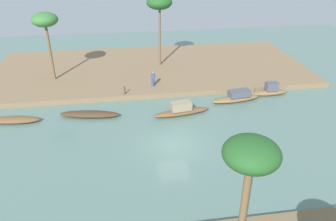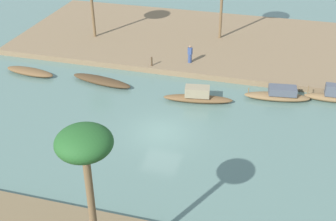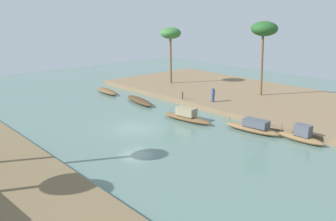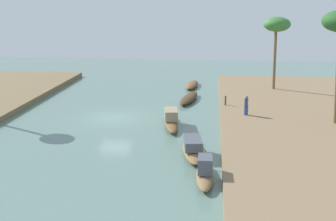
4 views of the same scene
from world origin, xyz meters
name	(u,v)px [view 2 (image 2 of 4)]	position (x,y,z in m)	size (l,w,h in m)	color
river_water	(161,133)	(0.00, 0.00, 0.00)	(69.26, 69.26, 0.00)	slate
riverbank_left	(207,41)	(0.00, -16.39, 0.25)	(36.48, 15.87, 0.50)	#846B4C
sampan_upstream_small	(279,95)	(-7.34, -6.68, 0.43)	(5.03, 1.78, 1.12)	brown
sampan_midstream	(101,81)	(6.66, -5.60, 0.27)	(5.50, 2.07, 0.54)	#47331E
sampan_downstream_large	(331,96)	(-11.16, -7.54, 0.47)	(3.82, 1.00, 1.38)	brown
sampan_with_red_awning	(30,72)	(13.14, -5.56, 0.27)	(4.65, 1.63, 0.54)	brown
sampan_foreground	(198,96)	(-1.49, -4.75, 0.46)	(5.33, 1.79, 1.27)	brown
person_on_near_bank	(190,55)	(0.43, -10.47, 1.19)	(0.41, 0.40, 1.57)	#33477A
mooring_post	(152,61)	(3.41, -8.94, 0.90)	(0.14, 0.14, 0.80)	#4C3823
palm_tree_right_short	(85,151)	(-0.69, 12.09, 7.16)	(2.13, 2.13, 7.62)	brown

